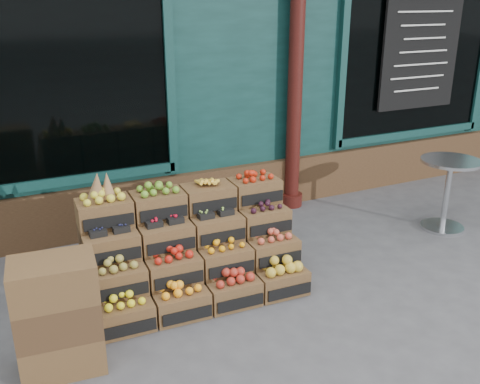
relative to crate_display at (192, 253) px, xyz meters
name	(u,v)px	position (x,y,z in m)	size (l,w,h in m)	color
ground	(294,302)	(0.73, -0.62, -0.36)	(60.00, 60.00, 0.00)	#4A4A4D
shop_facade	(127,8)	(0.73, 4.49, 2.03)	(12.00, 6.24, 4.80)	#0F3633
crate_display	(192,253)	(0.00, 0.00, 0.00)	(1.93, 1.00, 1.18)	brown
spare_crates	(58,316)	(-1.26, -0.64, 0.07)	(0.62, 0.46, 0.87)	brown
bistro_table	(448,186)	(3.14, 0.01, 0.16)	(0.67, 0.67, 0.84)	silver
shopkeeper	(28,151)	(-1.12, 2.25, 0.54)	(0.66, 0.43, 1.81)	#154921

